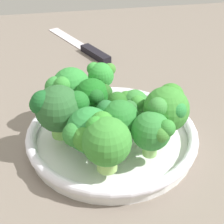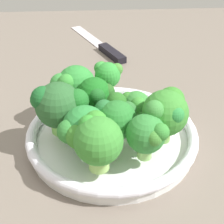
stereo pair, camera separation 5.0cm
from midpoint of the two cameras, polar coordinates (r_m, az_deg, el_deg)
name	(u,v)px [view 1 (the left image)]	position (r cm, az deg, el deg)	size (l,w,h in cm)	color
ground_plane	(90,146)	(55.43, -6.35, -5.74)	(130.00, 130.00, 2.50)	#73675D
bowl	(112,136)	(52.86, -2.73, -4.04)	(26.23, 26.23, 2.85)	white
broccoli_floret_0	(119,117)	(47.42, -1.84, -0.88)	(6.56, 5.98, 6.73)	#93C259
broccoli_floret_1	(100,75)	(57.92, -4.45, 6.03)	(4.91, 4.89, 6.34)	#94C466
broccoli_floret_2	(58,108)	(48.89, -11.95, 0.53)	(6.74, 8.41, 8.05)	#84D05B
broccoli_floret_3	(134,104)	(51.70, 0.86, 1.23)	(4.88, 4.48, 5.33)	#7FC44E
broccoli_floret_4	(106,140)	(42.59, -4.46, -4.86)	(6.69, 6.30, 7.65)	#99CA64
broccoli_floret_5	(153,132)	(44.85, 3.63, -3.44)	(5.49, 5.37, 6.61)	#9AD472
broccoli_floret_6	(167,108)	(47.98, 6.22, 0.58)	(6.65, 6.53, 7.95)	#87C85E
broccoli_floret_7	(88,132)	(45.34, -7.27, -3.44)	(7.17, 6.83, 6.87)	#99D86C
broccoli_floret_8	(93,96)	(51.93, -5.91, 2.53)	(5.83, 5.78, 6.97)	#9CC864
broccoli_floret_9	(69,87)	(55.12, -9.86, 3.98)	(6.32, 7.33, 7.09)	#92CD63
knife	(85,48)	(84.53, -6.34, 10.56)	(25.01, 13.69, 1.50)	silver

